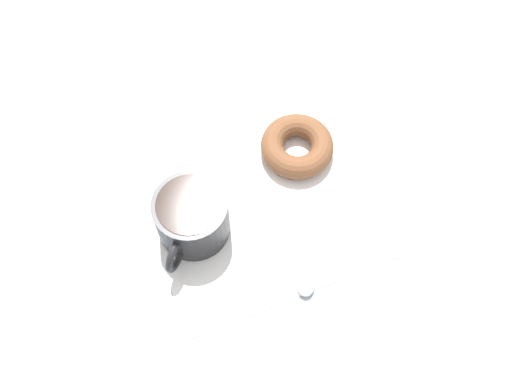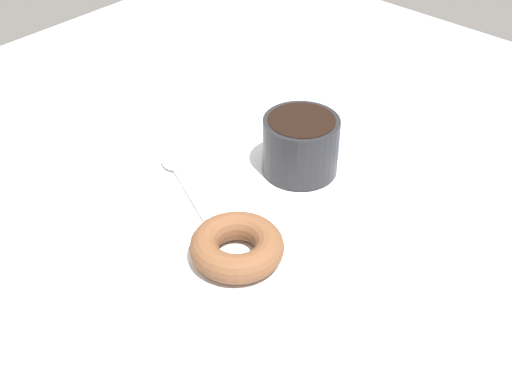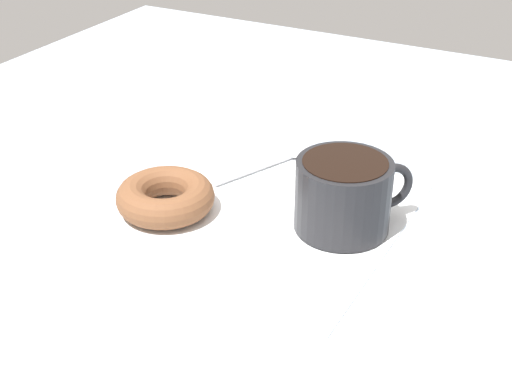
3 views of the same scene
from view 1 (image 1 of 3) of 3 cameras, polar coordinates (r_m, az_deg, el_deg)
ground_plane at (r=78.32cm, az=-1.37°, el=-2.21°), size 120.00×120.00×2.00cm
napkin at (r=77.99cm, az=-0.00°, el=-0.71°), size 30.06×30.06×0.30cm
coffee_cup at (r=72.85cm, az=-6.41°, el=-2.66°), size 10.29×10.64×7.38cm
donut at (r=80.21cm, az=4.13°, el=4.61°), size 10.25×10.25×3.20cm
spoon at (r=73.94cm, az=4.95°, el=-7.46°), size 7.22×13.70×0.90cm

